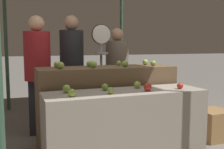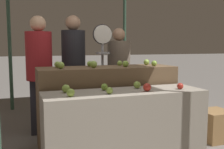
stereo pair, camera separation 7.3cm
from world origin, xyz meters
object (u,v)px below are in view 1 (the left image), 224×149
object	(u,v)px
person_customer_left	(38,67)
wooden_crate_side	(213,124)
person_vendor_at_scale	(72,63)
produce_scale	(101,54)
person_customer_right	(117,69)

from	to	relation	value
person_customer_left	wooden_crate_side	world-z (taller)	person_customer_left
person_vendor_at_scale	produce_scale	bearing A→B (deg)	137.24
produce_scale	person_customer_right	distance (m)	0.56
person_vendor_at_scale	wooden_crate_side	size ratio (longest dim) A/B	4.30
person_customer_right	wooden_crate_side	distance (m)	1.69
person_customer_right	person_vendor_at_scale	bearing A→B (deg)	-1.81
person_customer_right	produce_scale	bearing A→B (deg)	41.39
person_customer_right	wooden_crate_side	bearing A→B (deg)	131.06
person_customer_left	person_customer_right	bearing A→B (deg)	-170.97
wooden_crate_side	person_customer_right	bearing A→B (deg)	128.96
person_customer_right	wooden_crate_side	world-z (taller)	person_customer_right
person_vendor_at_scale	person_customer_right	size ratio (longest dim) A/B	1.12
person_vendor_at_scale	wooden_crate_side	world-z (taller)	person_vendor_at_scale
person_customer_left	person_vendor_at_scale	bearing A→B (deg)	-159.29
produce_scale	person_customer_right	bearing A→B (deg)	39.29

